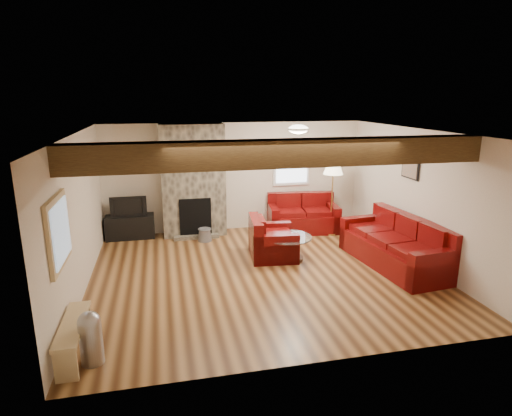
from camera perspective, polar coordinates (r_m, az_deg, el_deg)
The scene contains 18 objects.
room at distance 7.37m, azimuth 0.94°, elevation 0.35°, with size 8.00×8.00×8.00m.
oak_beam at distance 5.99m, azimuth 3.81°, elevation 7.30°, with size 6.00×0.36×0.38m, color #331F0F.
chimney_breast at distance 9.64m, azimuth -8.36°, elevation 3.44°, with size 1.40×0.67×2.50m.
back_window at distance 10.23m, azimuth 4.77°, elevation 6.07°, with size 0.90×0.08×1.10m, color silver, non-canonical shape.
hatch_window at distance 5.82m, azimuth -24.79°, elevation -2.93°, with size 0.08×1.00×0.90m, color tan, non-canonical shape.
ceiling_dome at distance 8.28m, azimuth 5.65°, elevation 10.22°, with size 0.40×0.40×0.18m, color white, non-canonical shape.
artwork_back at distance 9.92m, azimuth -1.89°, elevation 6.72°, with size 0.42×0.06×0.52m, color black, non-canonical shape.
artwork_right at distance 8.70m, azimuth 19.85°, elevation 5.06°, with size 0.06×0.55×0.42m, color black, non-canonical shape.
sofa_three at distance 8.36m, azimuth 18.03°, elevation -4.33°, with size 2.35×0.98×0.91m, color #4A0A05, non-canonical shape.
loveseat at distance 10.07m, azimuth 6.27°, elevation -0.67°, with size 1.60×0.92×0.85m, color #4A0A05, non-canonical shape.
armchair_red at distance 8.39m, azimuth 2.27°, elevation -3.92°, with size 0.99×0.86×0.80m, color #4A0A05, non-canonical shape.
coffee_table at distance 8.35m, azimuth 4.19°, elevation -5.28°, with size 0.94×0.94×0.49m.
tv_cabinet at distance 9.91m, azimuth -16.42°, elevation -2.42°, with size 1.05×0.42×0.52m, color black.
television at distance 9.78m, azimuth -16.63°, elevation 0.29°, with size 0.78×0.10×0.45m, color black.
floor_lamp at distance 9.67m, azimuth 10.25°, elevation 4.80°, with size 0.44×0.44×1.70m.
pine_bench at distance 5.87m, azimuth -23.07°, elevation -15.79°, with size 0.27×1.14×0.43m, color tan, non-canonical shape.
pedal_bin at distance 5.59m, azimuth -21.17°, elevation -15.81°, with size 0.27×0.27×0.67m, color #9E9EA2, non-canonical shape.
coal_bucket at distance 9.43m, azimuth -6.84°, elevation -3.53°, with size 0.31×0.31×0.29m, color slate, non-canonical shape.
Camera 1 is at (-1.68, -6.94, 3.08)m, focal length 30.00 mm.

